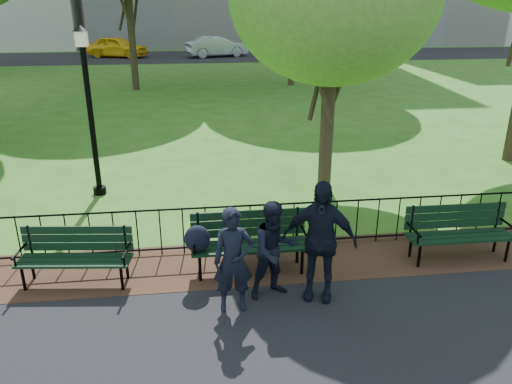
{
  "coord_description": "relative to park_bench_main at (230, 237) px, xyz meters",
  "views": [
    {
      "loc": [
        -1.13,
        -6.12,
        4.32
      ],
      "look_at": [
        -0.16,
        1.5,
        1.33
      ],
      "focal_mm": 35.0,
      "sensor_mm": 36.0,
      "label": 1
    }
  ],
  "objects": [
    {
      "name": "ground",
      "position": [
        0.62,
        -1.23,
        -0.67
      ],
      "size": [
        120.0,
        120.0,
        0.0
      ],
      "primitive_type": "plane",
      "color": "#33641A"
    },
    {
      "name": "dirt_strip",
      "position": [
        0.62,
        0.27,
        -0.66
      ],
      "size": [
        60.0,
        1.6,
        0.01
      ],
      "primitive_type": "cube",
      "color": "#331D14",
      "rests_on": "ground"
    },
    {
      "name": "far_street",
      "position": [
        0.62,
        33.77,
        -0.66
      ],
      "size": [
        70.0,
        9.0,
        0.01
      ],
      "primitive_type": "cube",
      "color": "black",
      "rests_on": "ground"
    },
    {
      "name": "iron_fence",
      "position": [
        0.62,
        0.77,
        -0.17
      ],
      "size": [
        24.06,
        0.06,
        1.0
      ],
      "color": "black",
      "rests_on": "ground"
    },
    {
      "name": "park_bench_main",
      "position": [
        0.0,
        0.0,
        0.0
      ],
      "size": [
        2.05,
        0.61,
        1.1
      ],
      "rotation": [
        0.0,
        0.0,
        0.0
      ],
      "color": "black",
      "rests_on": "ground"
    },
    {
      "name": "park_bench_left_a",
      "position": [
        -2.47,
        0.03,
        -0.1
      ],
      "size": [
        1.82,
        0.75,
        1.01
      ],
      "rotation": [
        0.0,
        0.0,
        -0.12
      ],
      "color": "black",
      "rests_on": "ground"
    },
    {
      "name": "park_bench_right_a",
      "position": [
        4.0,
        0.03,
        -0.07
      ],
      "size": [
        1.84,
        0.59,
        1.04
      ],
      "rotation": [
        0.0,
        0.0,
        -0.01
      ],
      "color": "black",
      "rests_on": "ground"
    },
    {
      "name": "lamppost",
      "position": [
        -2.78,
        4.02,
        1.4
      ],
      "size": [
        0.34,
        0.34,
        3.8
      ],
      "color": "black",
      "rests_on": "ground"
    },
    {
      "name": "person_left",
      "position": [
        -0.03,
        -1.06,
        0.14
      ],
      "size": [
        0.58,
        0.38,
        1.6
      ],
      "primitive_type": "imported",
      "rotation": [
        0.0,
        0.0,
        0.0
      ],
      "color": "black",
      "rests_on": "asphalt_path"
    },
    {
      "name": "person_mid",
      "position": [
        0.62,
        -0.76,
        0.11
      ],
      "size": [
        0.83,
        0.59,
        1.55
      ],
      "primitive_type": "imported",
      "rotation": [
        0.0,
        0.0,
        0.28
      ],
      "color": "black",
      "rests_on": "asphalt_path"
    },
    {
      "name": "person_right",
      "position": [
        1.27,
        -0.88,
        0.29
      ],
      "size": [
        1.2,
        0.8,
        1.89
      ],
      "primitive_type": "imported",
      "rotation": [
        0.0,
        0.0,
        -0.34
      ],
      "color": "black",
      "rests_on": "asphalt_path"
    },
    {
      "name": "taxi",
      "position": [
        -6.14,
        33.93,
        0.14
      ],
      "size": [
        5.07,
        3.48,
        1.6
      ],
      "primitive_type": "imported",
      "rotation": [
        0.0,
        0.0,
        1.2
      ],
      "color": "yellow",
      "rests_on": "far_street"
    },
    {
      "name": "sedan_silver",
      "position": [
        1.58,
        33.3,
        0.13
      ],
      "size": [
        5.06,
        2.98,
        1.58
      ],
      "primitive_type": "imported",
      "rotation": [
        0.0,
        0.0,
        1.86
      ],
      "color": "#B8BBC1",
      "rests_on": "far_street"
    },
    {
      "name": "sedan_dark",
      "position": [
        11.81,
        31.63,
        0.16
      ],
      "size": [
        5.74,
        2.57,
        1.63
      ],
      "primitive_type": "imported",
      "rotation": [
        0.0,
        0.0,
        1.62
      ],
      "color": "black",
      "rests_on": "far_street"
    }
  ]
}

